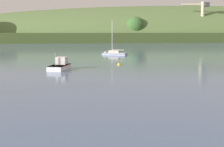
{
  "coord_description": "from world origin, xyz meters",
  "views": [
    {
      "loc": [
        -3.18,
        -12.2,
        6.88
      ],
      "look_at": [
        1.21,
        28.09,
        1.49
      ],
      "focal_mm": 53.12,
      "sensor_mm": 36.0,
      "label": 1
    }
  ],
  "objects_px": {
    "sailboat_near_mooring": "(112,54)",
    "dockside_crane": "(202,22)",
    "fishing_boat_moored": "(61,67)",
    "mooring_buoy_midchannel": "(119,65)"
  },
  "relations": [
    {
      "from": "sailboat_near_mooring",
      "to": "dockside_crane",
      "type": "bearing_deg",
      "value": -94.57
    },
    {
      "from": "dockside_crane",
      "to": "fishing_boat_moored",
      "type": "distance_m",
      "value": 155.56
    },
    {
      "from": "fishing_boat_moored",
      "to": "mooring_buoy_midchannel",
      "type": "relative_size",
      "value": 8.46
    },
    {
      "from": "dockside_crane",
      "to": "mooring_buoy_midchannel",
      "type": "height_order",
      "value": "dockside_crane"
    },
    {
      "from": "dockside_crane",
      "to": "sailboat_near_mooring",
      "type": "bearing_deg",
      "value": 67.43
    },
    {
      "from": "dockside_crane",
      "to": "fishing_boat_moored",
      "type": "bearing_deg",
      "value": 69.99
    },
    {
      "from": "fishing_boat_moored",
      "to": "mooring_buoy_midchannel",
      "type": "xyz_separation_m",
      "value": [
        11.05,
        6.21,
        -0.48
      ]
    },
    {
      "from": "dockside_crane",
      "to": "mooring_buoy_midchannel",
      "type": "xyz_separation_m",
      "value": [
        -66.42,
        -128.23,
        -11.56
      ]
    },
    {
      "from": "dockside_crane",
      "to": "sailboat_near_mooring",
      "type": "relative_size",
      "value": 2.26
    },
    {
      "from": "mooring_buoy_midchannel",
      "to": "sailboat_near_mooring",
      "type": "bearing_deg",
      "value": 86.93
    }
  ]
}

